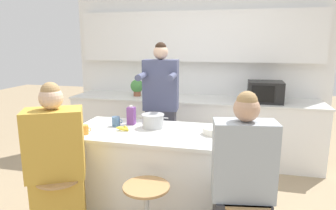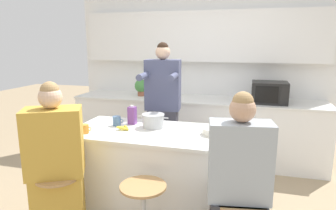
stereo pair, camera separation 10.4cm
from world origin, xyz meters
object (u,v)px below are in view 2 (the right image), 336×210
person_wrapped_blanket (56,170)px  juice_carton (132,115)px  coffee_cup_far (85,129)px  person_seated_near (238,198)px  person_cooking (163,116)px  fruit_bowl (214,131)px  cooking_pot (153,121)px  coffee_cup_near (117,121)px  bar_stool_leftmost (60,207)px  banana_bunch (123,128)px  microwave (269,92)px  kitchen_island (166,174)px  potted_plant (141,87)px

person_wrapped_blanket → juice_carton: size_ratio=7.15×
coffee_cup_far → person_seated_near: bearing=-15.5°
coffee_cup_far → person_cooking: bearing=62.5°
fruit_bowl → juice_carton: (-0.89, 0.15, 0.06)m
cooking_pot → coffee_cup_near: 0.39m
bar_stool_leftmost → person_seated_near: person_seated_near is taller
person_wrapped_blanket → cooking_pot: (0.62, 0.77, 0.28)m
coffee_cup_far → banana_bunch: bearing=32.0°
bar_stool_leftmost → cooking_pot: cooking_pot is taller
coffee_cup_near → microwave: 2.18m
kitchen_island → coffee_cup_far: bearing=-161.2°
banana_bunch → fruit_bowl: bearing=6.0°
juice_carton → coffee_cup_near: bearing=-142.5°
kitchen_island → person_wrapped_blanket: size_ratio=1.31×
bar_stool_leftmost → potted_plant: size_ratio=2.49×
person_wrapped_blanket → juice_carton: person_wrapped_blanket is taller
banana_bunch → juice_carton: bearing=90.2°
bar_stool_leftmost → coffee_cup_far: coffee_cup_far is taller
person_seated_near → microwave: 2.30m
bar_stool_leftmost → fruit_bowl: bearing=30.6°
juice_carton → coffee_cup_far: bearing=-125.6°
kitchen_island → fruit_bowl: fruit_bowl is taller
person_cooking → juice_carton: person_cooking is taller
cooking_pot → coffee_cup_near: (-0.39, -0.03, -0.02)m
coffee_cup_far → juice_carton: bearing=54.4°
coffee_cup_far → microwave: microwave is taller
coffee_cup_far → juice_carton: 0.53m
coffee_cup_near → kitchen_island: bearing=-8.4°
cooking_pot → coffee_cup_far: (-0.57, -0.36, -0.03)m
kitchen_island → bar_stool_leftmost: (-0.75, -0.68, -0.10)m
cooking_pot → kitchen_island: bearing=-34.9°
cooking_pot → potted_plant: 1.68m
fruit_bowl → person_seated_near: bearing=-69.1°
microwave → bar_stool_leftmost: bearing=-128.0°
fruit_bowl → coffee_cup_near: 1.02m
juice_carton → person_seated_near: bearing=-36.0°
microwave → fruit_bowl: bearing=-109.8°
bar_stool_leftmost → banana_bunch: banana_bunch is taller
juice_carton → potted_plant: bearing=107.0°
bar_stool_leftmost → coffee_cup_near: 0.98m
person_cooking → person_wrapped_blanket: bearing=-117.0°
banana_bunch → coffee_cup_near: bearing=134.2°
person_seated_near → microwave: person_seated_near is taller
person_wrapped_blanket → coffee_cup_far: person_wrapped_blanket is taller
person_seated_near → coffee_cup_far: person_seated_near is taller
person_seated_near → bar_stool_leftmost: bearing=171.8°
bar_stool_leftmost → person_cooking: bearing=69.6°
person_cooking → cooking_pot: bearing=-88.2°
kitchen_island → cooking_pot: 0.55m
person_seated_near → cooking_pot: size_ratio=4.47×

